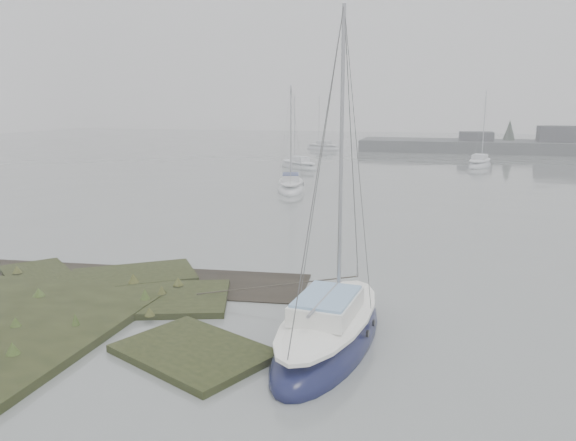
# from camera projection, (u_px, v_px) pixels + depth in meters

# --- Properties ---
(ground) EXTENTS (160.00, 160.00, 0.00)m
(ground) POSITION_uv_depth(u_px,v_px,m) (358.00, 183.00, 42.33)
(ground) COLOR slate
(ground) RESTS_ON ground
(sailboat_main) EXTENTS (2.64, 6.43, 8.84)m
(sailboat_main) POSITION_uv_depth(u_px,v_px,m) (329.00, 334.00, 13.97)
(sailboat_main) COLOR #111538
(sailboat_main) RESTS_ON ground
(sailboat_white) EXTENTS (3.06, 5.71, 7.68)m
(sailboat_white) POSITION_uv_depth(u_px,v_px,m) (291.00, 187.00, 38.74)
(sailboat_white) COLOR silver
(sailboat_white) RESTS_ON ground
(sailboat_far_a) EXTENTS (4.96, 4.64, 7.22)m
(sailboat_far_a) POSITION_uv_depth(u_px,v_px,m) (299.00, 166.00, 51.83)
(sailboat_far_a) COLOR #A7ADB0
(sailboat_far_a) RESTS_ON ground
(sailboat_far_b) EXTENTS (3.13, 5.68, 7.62)m
(sailboat_far_b) POSITION_uv_depth(u_px,v_px,m) (480.00, 164.00, 53.28)
(sailboat_far_b) COLOR silver
(sailboat_far_b) RESTS_ON ground
(sailboat_far_c) EXTENTS (5.43, 3.95, 7.38)m
(sailboat_far_c) POSITION_uv_depth(u_px,v_px,m) (323.00, 148.00, 72.90)
(sailboat_far_c) COLOR #B7BBC2
(sailboat_far_c) RESTS_ON ground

